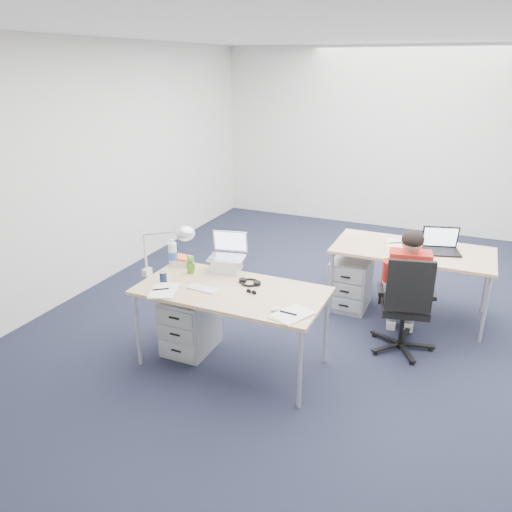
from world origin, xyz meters
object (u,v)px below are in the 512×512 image
Objects in this scene: drawer_pedestal_near at (190,322)px; drawer_pedestal_far at (350,283)px; seated_person at (406,286)px; sunglasses at (251,292)px; cordless_phone at (175,256)px; water_bottle at (173,253)px; desk_near at (231,294)px; computer_mouse at (275,309)px; far_cup at (447,242)px; silver_laptop at (227,253)px; can_koozie at (163,277)px; book_stack at (182,261)px; desk_far at (412,253)px; dark_laptop at (443,241)px; bear_figurine at (191,264)px; office_chair at (403,323)px; desk_lamp at (160,250)px; headphones at (250,282)px; wireless_keyboard at (203,289)px.

drawer_pedestal_near is 1.00× the size of drawer_pedestal_far.
sunglasses is at bearing -148.25° from seated_person.
water_bottle is at bearing -70.15° from cordless_phone.
water_bottle is (-0.74, 0.26, 0.18)m from desk_near.
computer_mouse is 2.34m from far_cup.
silver_laptop is 1.32× the size of water_bottle.
can_koozie is 0.42m from book_stack.
desk_far is 4.44× the size of dark_laptop.
cordless_phone is at bearing 140.98° from bear_figurine.
desk_near is 6.09× the size of water_bottle.
computer_mouse is (-0.86, -1.06, 0.47)m from office_chair.
silver_laptop is (-0.22, 0.35, 0.22)m from desk_near.
book_stack is (-0.21, 0.25, 0.50)m from drawer_pedestal_near.
seated_person is (-0.03, 0.16, 0.31)m from office_chair.
water_bottle is at bearing 145.41° from drawer_pedestal_near.
computer_mouse is at bearing -96.26° from drawer_pedestal_far.
office_chair is 11.37× the size of computer_mouse.
cordless_phone is 0.40m from desk_lamp.
headphones is 1.87× the size of far_cup.
headphones reaches higher than desk_near.
desk_near is 2.91× the size of drawer_pedestal_far.
wireless_keyboard is at bearing -28.22° from cordless_phone.
far_cup is (2.09, 1.68, -0.03)m from bear_figurine.
desk_lamp is 2.79m from dark_laptop.
desk_near is 0.74m from desk_lamp.
desk_far is at bearing 42.67° from can_koozie.
book_stack is 0.92m from sunglasses.
sunglasses is (0.65, -0.07, 0.47)m from drawer_pedestal_near.
silver_laptop is 0.48m from wireless_keyboard.
water_bottle reaches higher than desk_near.
silver_laptop is 0.48m from book_stack.
dark_laptop is at bearing 46.63° from desk_near.
water_bottle is (-0.52, 0.35, 0.12)m from wireless_keyboard.
water_bottle is at bearing -169.98° from seated_person.
water_bottle reaches higher than cordless_phone.
water_bottle is at bearing 149.15° from bear_figurine.
far_cup reaches higher than drawer_pedestal_near.
computer_mouse reaches higher than drawer_pedestal_far.
cordless_phone is 0.99m from sunglasses.
cordless_phone is at bearing 171.77° from sunglasses.
wireless_keyboard reaches higher than desk_near.
dark_laptop reaches higher than drawer_pedestal_near.
desk_far is 18.74× the size of computer_mouse.
silver_laptop is at bearing -166.87° from seated_person.
can_koozie is 2.95m from far_cup.
wireless_keyboard is (-0.90, -1.65, 0.46)m from drawer_pedestal_far.
book_stack is (-0.68, 0.31, 0.09)m from desk_near.
dark_laptop is (0.27, 0.01, 0.18)m from desk_far.
far_cup reaches higher than wireless_keyboard.
office_chair is at bearing 14.67° from book_stack.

